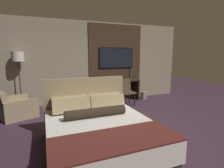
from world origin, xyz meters
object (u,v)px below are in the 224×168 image
Objects in this scene: desk at (118,87)px; floor_lamp at (18,61)px; armchair_by_window at (16,108)px; bed at (99,132)px; vase_tall at (130,74)px; desk_chair at (126,89)px; tv at (116,58)px; waste_bin at (144,95)px.

desk is 0.87× the size of floor_lamp.
desk is 1.36× the size of armchair_by_window.
bed is 5.36× the size of vase_tall.
tv is at bearing 89.81° from desk_chair.
tv reaches higher than desk_chair.
floor_lamp is at bearing 177.48° from waste_bin.
tv reaches higher than desk.
tv reaches higher than armchair_by_window.
floor_lamp is 6.28× the size of waste_bin.
bed is 1.37× the size of desk.
vase_tall is (0.47, -0.23, -0.60)m from tv.
tv is at bearing 90.00° from desk.
armchair_by_window is 3.85m from vase_tall.
desk is 1.16× the size of tv.
tv is at bearing 159.92° from waste_bin.
floor_lamp is (-3.22, 0.61, 0.96)m from desk_chair.
floor_lamp reaches higher than bed.
waste_bin is at bearing -20.08° from tv.
armchair_by_window is at bearing 123.22° from bed.
bed is 1.87× the size of armchair_by_window.
floor_lamp is at bearing 179.71° from desk.
vase_tall is at bearing 165.89° from waste_bin.
desk is at bearing -103.45° from armchair_by_window.
bed reaches higher than waste_bin.
floor_lamp is (0.09, 0.60, 1.23)m from armchair_by_window.
desk_chair is at bearing 54.35° from bed.
vase_tall reaches higher than desk_chair.
desk is 0.65m from vase_tall.
vase_tall reaches higher than waste_bin.
waste_bin is (0.52, -0.13, -0.81)m from vase_tall.
armchair_by_window is at bearing -171.73° from vase_tall.
armchair_by_window is 1.37m from floor_lamp.
waste_bin is (1.00, -0.17, -0.36)m from desk.
tv is 0.80m from vase_tall.
vase_tall is at bearing -26.16° from tv.
waste_bin is (4.18, -0.18, -1.34)m from floor_lamp.
floor_lamp is at bearing -176.76° from tv.
tv is at bearing 62.17° from bed.
bed is 2.97m from desk_chair.
waste_bin is (1.00, -0.36, -1.41)m from tv.
bed is 3.44m from desk.
desk_chair is 2.21× the size of vase_tall.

